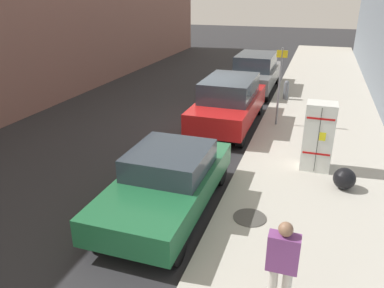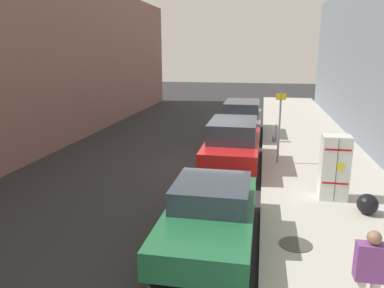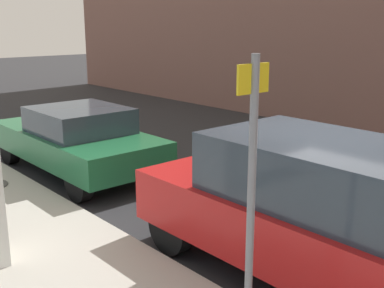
{
  "view_description": "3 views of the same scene",
  "coord_description": "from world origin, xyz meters",
  "px_view_note": "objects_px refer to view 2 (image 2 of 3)",
  "views": [
    {
      "loc": [
        -3.55,
        12.28,
        4.61
      ],
      "look_at": [
        -0.56,
        3.34,
        0.7
      ],
      "focal_mm": 35.0,
      "sensor_mm": 36.0,
      "label": 1
    },
    {
      "loc": [
        -1.76,
        13.12,
        4.16
      ],
      "look_at": [
        0.21,
        2.8,
        1.58
      ],
      "focal_mm": 35.0,
      "sensor_mm": 36.0,
      "label": 2
    },
    {
      "loc": [
        -5.31,
        -3.23,
        3.05
      ],
      "look_at": [
        0.24,
        3.06,
        0.92
      ],
      "focal_mm": 45.0,
      "sensor_mm": 36.0,
      "label": 3
    }
  ],
  "objects_px": {
    "fire_hydrant": "(275,133)",
    "trash_bag": "(367,204)",
    "street_sign_post": "(280,124)",
    "parked_sedan_green": "(211,213)",
    "pedestrian_walking_far": "(370,273)",
    "discarded_refrigerator": "(334,167)",
    "parked_suv_red": "(233,143)",
    "parked_suv_gray": "(242,118)"
  },
  "relations": [
    {
      "from": "discarded_refrigerator",
      "to": "fire_hydrant",
      "type": "bearing_deg",
      "value": -78.2
    },
    {
      "from": "fire_hydrant",
      "to": "trash_bag",
      "type": "xyz_separation_m",
      "value": [
        -2.12,
        7.71,
        -0.16
      ]
    },
    {
      "from": "street_sign_post",
      "to": "fire_hydrant",
      "type": "relative_size",
      "value": 3.26
    },
    {
      "from": "parked_suv_red",
      "to": "trash_bag",
      "type": "bearing_deg",
      "value": 134.49
    },
    {
      "from": "fire_hydrant",
      "to": "parked_suv_red",
      "type": "bearing_deg",
      "value": 66.96
    },
    {
      "from": "trash_bag",
      "to": "parked_suv_red",
      "type": "bearing_deg",
      "value": -45.51
    },
    {
      "from": "parked_sedan_green",
      "to": "parked_suv_red",
      "type": "bearing_deg",
      "value": -90.0
    },
    {
      "from": "parked_suv_gray",
      "to": "parked_suv_red",
      "type": "relative_size",
      "value": 1.02
    },
    {
      "from": "trash_bag",
      "to": "parked_suv_gray",
      "type": "relative_size",
      "value": 0.11
    },
    {
      "from": "street_sign_post",
      "to": "parked_suv_red",
      "type": "distance_m",
      "value": 1.84
    },
    {
      "from": "street_sign_post",
      "to": "parked_suv_gray",
      "type": "distance_m",
      "value": 5.44
    },
    {
      "from": "fire_hydrant",
      "to": "pedestrian_walking_far",
      "type": "relative_size",
      "value": 0.53
    },
    {
      "from": "discarded_refrigerator",
      "to": "parked_sedan_green",
      "type": "relative_size",
      "value": 0.42
    },
    {
      "from": "street_sign_post",
      "to": "pedestrian_walking_far",
      "type": "bearing_deg",
      "value": 96.88
    },
    {
      "from": "street_sign_post",
      "to": "parked_suv_gray",
      "type": "bearing_deg",
      "value": -72.11
    },
    {
      "from": "discarded_refrigerator",
      "to": "pedestrian_walking_far",
      "type": "bearing_deg",
      "value": 85.85
    },
    {
      "from": "fire_hydrant",
      "to": "trash_bag",
      "type": "bearing_deg",
      "value": 105.34
    },
    {
      "from": "discarded_refrigerator",
      "to": "parked_sedan_green",
      "type": "distance_m",
      "value": 4.27
    },
    {
      "from": "parked_suv_red",
      "to": "parked_sedan_green",
      "type": "relative_size",
      "value": 1.09
    },
    {
      "from": "fire_hydrant",
      "to": "pedestrian_walking_far",
      "type": "distance_m",
      "value": 12.05
    },
    {
      "from": "street_sign_post",
      "to": "parked_sedan_green",
      "type": "relative_size",
      "value": 0.62
    },
    {
      "from": "parked_sedan_green",
      "to": "fire_hydrant",
      "type": "bearing_deg",
      "value": -99.64
    },
    {
      "from": "fire_hydrant",
      "to": "parked_suv_red",
      "type": "distance_m",
      "value": 4.23
    },
    {
      "from": "trash_bag",
      "to": "parked_sedan_green",
      "type": "distance_m",
      "value": 4.28
    },
    {
      "from": "fire_hydrant",
      "to": "parked_suv_red",
      "type": "xyz_separation_m",
      "value": [
        1.65,
        3.88,
        0.36
      ]
    },
    {
      "from": "discarded_refrigerator",
      "to": "parked_suv_gray",
      "type": "height_order",
      "value": "discarded_refrigerator"
    },
    {
      "from": "trash_bag",
      "to": "parked_suv_gray",
      "type": "xyz_separation_m",
      "value": [
        3.76,
        -9.35,
        0.52
      ]
    },
    {
      "from": "discarded_refrigerator",
      "to": "trash_bag",
      "type": "xyz_separation_m",
      "value": [
        -0.7,
        0.95,
        -0.65
      ]
    },
    {
      "from": "parked_suv_gray",
      "to": "parked_sedan_green",
      "type": "xyz_separation_m",
      "value": [
        -0.0,
        11.36,
        -0.19
      ]
    },
    {
      "from": "street_sign_post",
      "to": "fire_hydrant",
      "type": "distance_m",
      "value": 3.65
    },
    {
      "from": "discarded_refrigerator",
      "to": "parked_sedan_green",
      "type": "bearing_deg",
      "value": 43.98
    },
    {
      "from": "discarded_refrigerator",
      "to": "trash_bag",
      "type": "height_order",
      "value": "discarded_refrigerator"
    },
    {
      "from": "parked_sedan_green",
      "to": "parked_suv_gray",
      "type": "bearing_deg",
      "value": -90.0
    },
    {
      "from": "parked_suv_gray",
      "to": "parked_suv_red",
      "type": "xyz_separation_m",
      "value": [
        -0.0,
        5.52,
        -0.0
      ]
    },
    {
      "from": "parked_suv_red",
      "to": "parked_sedan_green",
      "type": "height_order",
      "value": "parked_suv_red"
    },
    {
      "from": "street_sign_post",
      "to": "parked_sedan_green",
      "type": "height_order",
      "value": "street_sign_post"
    },
    {
      "from": "fire_hydrant",
      "to": "pedestrian_walking_far",
      "type": "xyz_separation_m",
      "value": [
        -1.03,
        11.99,
        0.46
      ]
    },
    {
      "from": "trash_bag",
      "to": "pedestrian_walking_far",
      "type": "height_order",
      "value": "pedestrian_walking_far"
    },
    {
      "from": "street_sign_post",
      "to": "parked_suv_gray",
      "type": "xyz_separation_m",
      "value": [
        1.66,
        -5.13,
        -0.71
      ]
    },
    {
      "from": "parked_suv_red",
      "to": "parked_suv_gray",
      "type": "bearing_deg",
      "value": -90.0
    },
    {
      "from": "trash_bag",
      "to": "pedestrian_walking_far",
      "type": "relative_size",
      "value": 0.34
    },
    {
      "from": "fire_hydrant",
      "to": "trash_bag",
      "type": "height_order",
      "value": "fire_hydrant"
    }
  ]
}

